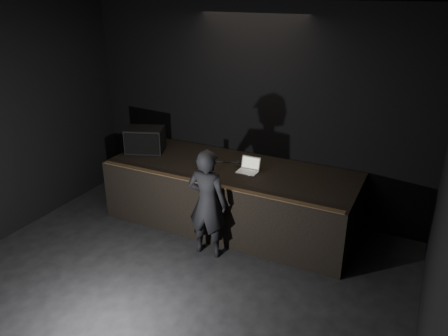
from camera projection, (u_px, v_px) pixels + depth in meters
ground at (130, 327)px, 5.10m from camera, size 7.00×7.00×0.00m
room_walls at (113, 168)px, 4.32m from camera, size 6.10×7.10×3.52m
stage_riser at (231, 196)px, 7.16m from camera, size 4.00×1.50×1.00m
riser_lip at (210, 184)px, 6.38m from camera, size 3.92×0.10×0.01m
stage_monitor at (145, 140)px, 7.57m from camera, size 0.75×0.65×0.42m
cable at (222, 162)px, 7.18m from camera, size 0.84×0.29×0.02m
laptop at (249, 168)px, 6.82m from camera, size 0.31×0.28×0.22m
beer_can at (202, 164)px, 6.87m from camera, size 0.07×0.07×0.17m
plastic_cup at (237, 164)px, 6.99m from camera, size 0.08×0.08×0.10m
wii_remote at (207, 181)px, 6.46m from camera, size 0.08×0.16×0.03m
person at (208, 203)px, 6.22m from camera, size 0.61×0.41×1.64m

